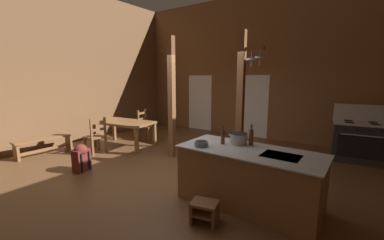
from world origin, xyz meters
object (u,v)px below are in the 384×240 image
(dining_table, at_px, (124,124))
(ladderback_chair_by_post, at_px, (146,125))
(kitchen_island, at_px, (248,178))
(bottle_short_on_counter, at_px, (251,137))
(mixing_bowl_on_counter, at_px, (201,144))
(bench_along_left_wall, at_px, (44,143))
(stove_range, at_px, (359,141))
(backpack, at_px, (81,157))
(bottle_tall_on_counter, at_px, (223,137))
(step_stool, at_px, (205,210))
(ladderback_chair_near_window, at_px, (96,136))
(stockpot_on_counter, at_px, (238,138))

(dining_table, xyz_separation_m, ladderback_chair_by_post, (-0.09, 0.95, -0.20))
(kitchen_island, xyz_separation_m, ladderback_chair_by_post, (-4.29, 2.04, 0.01))
(bottle_short_on_counter, bearing_deg, mixing_bowl_on_counter, -140.76)
(kitchen_island, bearing_deg, bench_along_left_wall, -173.71)
(stove_range, height_order, backpack, stove_range)
(bottle_tall_on_counter, height_order, bottle_short_on_counter, bottle_short_on_counter)
(stove_range, distance_m, step_stool, 4.60)
(backpack, relative_size, bottle_short_on_counter, 1.73)
(kitchen_island, xyz_separation_m, stove_range, (1.39, 3.47, 0.04))
(backpack, xyz_separation_m, bottle_tall_on_counter, (2.94, 0.78, 0.69))
(ladderback_chair_near_window, bearing_deg, bottle_short_on_counter, 0.38)
(dining_table, height_order, bottle_short_on_counter, bottle_short_on_counter)
(kitchen_island, distance_m, bottle_tall_on_counter, 0.76)
(step_stool, xyz_separation_m, mixing_bowl_on_counter, (-0.42, 0.56, 0.75))
(kitchen_island, distance_m, backpack, 3.51)
(stove_range, bearing_deg, mixing_bowl_on_counter, -119.64)
(stove_range, distance_m, bottle_tall_on_counter, 3.92)
(step_stool, xyz_separation_m, bottle_short_on_counter, (0.22, 1.07, 0.85))
(dining_table, relative_size, backpack, 3.01)
(kitchen_island, height_order, bench_along_left_wall, kitchen_island)
(kitchen_island, relative_size, step_stool, 5.25)
(stove_range, xyz_separation_m, step_stool, (-1.69, -4.27, -0.30))
(step_stool, distance_m, bottle_tall_on_counter, 1.22)
(backpack, bearing_deg, bottle_tall_on_counter, 14.89)
(stove_range, relative_size, step_stool, 3.17)
(stove_range, bearing_deg, bench_along_left_wall, -148.94)
(backpack, height_order, mixing_bowl_on_counter, mixing_bowl_on_counter)
(ladderback_chair_near_window, bearing_deg, bottle_tall_on_counter, -2.56)
(step_stool, xyz_separation_m, bench_along_left_wall, (-5.04, 0.21, 0.13))
(ladderback_chair_by_post, xyz_separation_m, backpack, (0.86, -2.75, -0.14))
(kitchen_island, distance_m, ladderback_chair_by_post, 4.75)
(kitchen_island, xyz_separation_m, dining_table, (-4.20, 1.09, 0.21))
(stockpot_on_counter, height_order, bottle_short_on_counter, bottle_short_on_counter)
(step_stool, height_order, backpack, backpack)
(bottle_tall_on_counter, bearing_deg, ladderback_chair_by_post, 152.65)
(ladderback_chair_near_window, distance_m, stockpot_on_counter, 4.05)
(ladderback_chair_by_post, height_order, bottle_short_on_counter, bottle_short_on_counter)
(dining_table, bearing_deg, step_stool, -25.83)
(kitchen_island, bearing_deg, mixing_bowl_on_counter, -161.36)
(dining_table, height_order, stockpot_on_counter, stockpot_on_counter)
(stove_range, relative_size, ladderback_chair_near_window, 1.39)
(bench_along_left_wall, distance_m, stockpot_on_counter, 5.16)
(stove_range, relative_size, stockpot_on_counter, 3.68)
(kitchen_island, relative_size, mixing_bowl_on_counter, 9.82)
(ladderback_chair_by_post, relative_size, backpack, 1.59)
(backpack, relative_size, stockpot_on_counter, 1.66)
(step_stool, bearing_deg, bench_along_left_wall, 177.57)
(bench_along_left_wall, xyz_separation_m, bottle_tall_on_counter, (4.84, 0.66, 0.71))
(backpack, bearing_deg, ladderback_chair_near_window, 132.23)
(ladderback_chair_near_window, bearing_deg, stove_range, 29.49)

